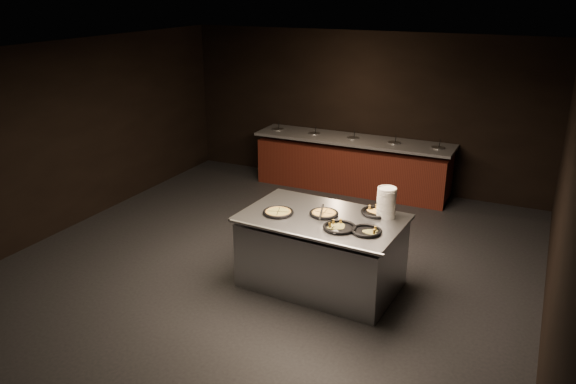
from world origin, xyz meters
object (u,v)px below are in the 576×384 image
(serving_counter, at_px, (322,253))
(pan_veggie_whole, at_px, (278,212))
(plate_stack, at_px, (386,203))
(pan_cheese_whole, at_px, (324,213))

(serving_counter, height_order, pan_veggie_whole, pan_veggie_whole)
(plate_stack, height_order, pan_cheese_whole, plate_stack)
(plate_stack, relative_size, pan_veggie_whole, 0.97)
(serving_counter, xyz_separation_m, plate_stack, (0.71, 0.33, 0.69))
(pan_cheese_whole, bearing_deg, serving_counter, -86.83)
(pan_veggie_whole, height_order, pan_cheese_whole, same)
(pan_veggie_whole, relative_size, pan_cheese_whole, 1.06)
(serving_counter, xyz_separation_m, pan_veggie_whole, (-0.54, -0.15, 0.52))
(plate_stack, height_order, pan_veggie_whole, plate_stack)
(pan_cheese_whole, bearing_deg, pan_veggie_whole, -158.34)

